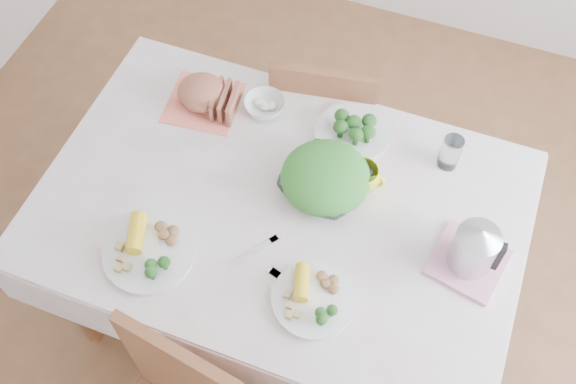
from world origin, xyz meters
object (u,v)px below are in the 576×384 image
(salad_bowl, at_px, (325,183))
(dinner_plate_left, at_px, (149,253))
(chair_far, at_px, (327,110))
(yellow_mug, at_px, (362,178))
(dinner_plate_right, at_px, (313,300))
(electric_kettle, at_px, (476,244))
(dining_table, at_px, (281,261))

(salad_bowl, xyz_separation_m, dinner_plate_left, (-0.41, -0.41, -0.02))
(chair_far, xyz_separation_m, yellow_mug, (0.27, -0.49, 0.34))
(dinner_plate_right, distance_m, yellow_mug, 0.43)
(dinner_plate_left, height_order, dinner_plate_right, dinner_plate_left)
(dinner_plate_left, height_order, yellow_mug, yellow_mug)
(salad_bowl, xyz_separation_m, yellow_mug, (0.10, 0.05, 0.01))
(dinner_plate_right, relative_size, yellow_mug, 2.13)
(salad_bowl, relative_size, dinner_plate_left, 0.96)
(yellow_mug, relative_size, electric_kettle, 0.63)
(chair_far, bearing_deg, salad_bowl, 97.34)
(yellow_mug, bearing_deg, dinner_plate_left, -138.18)
(chair_far, relative_size, electric_kettle, 4.85)
(chair_far, bearing_deg, yellow_mug, 108.91)
(chair_far, distance_m, dinner_plate_right, 1.00)
(dinner_plate_left, relative_size, electric_kettle, 1.53)
(dinner_plate_left, bearing_deg, chair_far, 75.57)
(dinner_plate_left, height_order, electric_kettle, electric_kettle)
(dinner_plate_left, relative_size, dinner_plate_right, 1.15)
(chair_far, distance_m, dinner_plate_left, 1.03)
(dining_table, xyz_separation_m, dinner_plate_left, (-0.30, -0.30, 0.40))
(chair_far, relative_size, yellow_mug, 7.75)
(dining_table, xyz_separation_m, chair_far, (-0.05, 0.65, 0.09))
(chair_far, height_order, dinner_plate_left, chair_far)
(salad_bowl, height_order, dinner_plate_right, salad_bowl)
(dinner_plate_left, bearing_deg, dinner_plate_right, 3.51)
(chair_far, height_order, salad_bowl, chair_far)
(dining_table, relative_size, dinner_plate_right, 5.86)
(salad_bowl, height_order, dinner_plate_left, salad_bowl)
(chair_far, distance_m, electric_kettle, 1.00)
(dining_table, xyz_separation_m, yellow_mug, (0.21, 0.16, 0.43))
(dining_table, distance_m, dinner_plate_left, 0.58)
(dinner_plate_left, distance_m, yellow_mug, 0.69)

